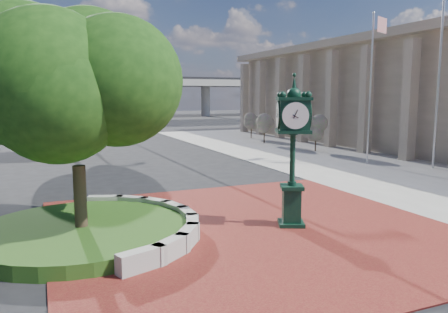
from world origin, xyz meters
TOP-DOWN VIEW (x-y plane):
  - ground at (0.00, 0.00)m, footprint 200.00×200.00m
  - plaza at (0.00, -1.00)m, footprint 12.00×12.00m
  - sidewalk at (16.00, 10.00)m, footprint 20.00×50.00m
  - planter_wall at (-2.71, -0.00)m, footprint 2.96×6.77m
  - grass_bed at (-5.00, 0.00)m, footprint 6.10×6.10m
  - overpass at (-0.22, 70.00)m, footprint 90.00×12.00m
  - tree_planter at (-5.00, 0.00)m, footprint 5.20×5.20m
  - tree_street at (-4.00, 18.00)m, footprint 4.40×4.40m
  - post_clock at (1.27, -1.26)m, footprint 1.24×1.24m
  - parked_car at (0.61, 37.00)m, footprint 2.08×4.99m
  - flagpole_a at (12.25, 7.89)m, footprint 1.35×0.56m
  - flagpole_b at (14.57, 5.11)m, footprint 1.69×0.35m
  - street_lamp_near at (1.70, 24.19)m, footprint 2.05×1.01m
  - street_lamp_far at (-2.56, 41.33)m, footprint 2.22×0.81m
  - shrub_near at (12.84, 14.16)m, footprint 1.20×1.20m
  - shrub_mid at (11.88, 20.43)m, footprint 1.20×1.20m
  - shrub_far at (12.86, 24.91)m, footprint 1.20×1.20m

SIDE VIEW (x-z plane):
  - ground at x=0.00m, z-range 0.00..0.00m
  - plaza at x=0.00m, z-range 0.00..0.04m
  - sidewalk at x=16.00m, z-range 0.00..0.04m
  - grass_bed at x=-5.00m, z-range 0.00..0.40m
  - planter_wall at x=-2.71m, z-range 0.00..0.54m
  - parked_car at x=0.61m, z-range 0.00..1.69m
  - shrub_near at x=12.84m, z-range 0.49..2.69m
  - shrub_mid at x=11.88m, z-range 0.49..2.69m
  - shrub_far at x=12.86m, z-range 0.49..2.69m
  - post_clock at x=1.27m, z-range 0.23..4.98m
  - tree_street at x=-4.00m, z-range 0.52..5.96m
  - tree_planter at x=-5.00m, z-range 0.56..6.89m
  - flagpole_a at x=12.25m, z-range 0.11..9.09m
  - flagpole_b at x=14.57m, z-range 0.14..11.01m
  - street_lamp_near at x=1.70m, z-range 0.83..10.48m
  - street_lamp_far at x=-2.56m, z-range 0.87..10.96m
  - overpass at x=-0.22m, z-range 2.79..10.29m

